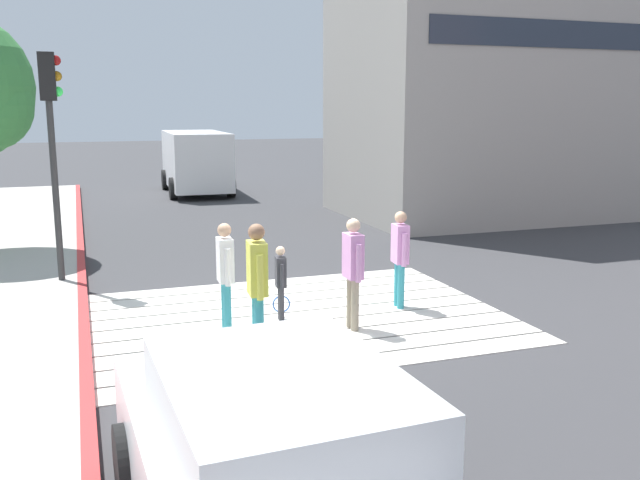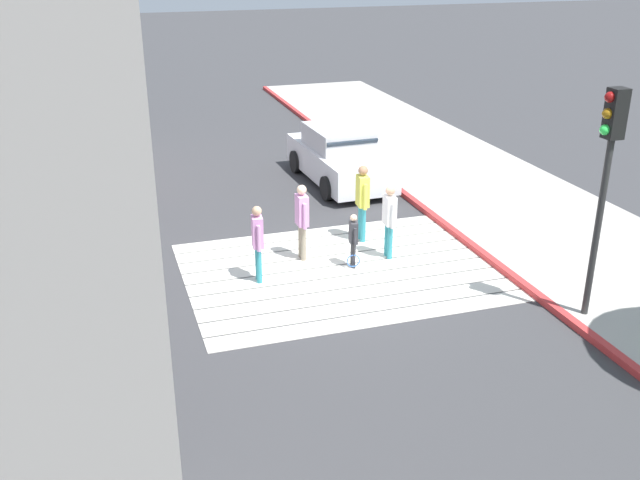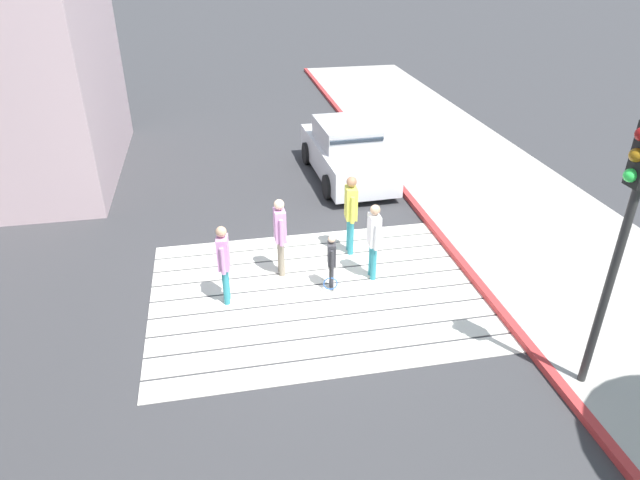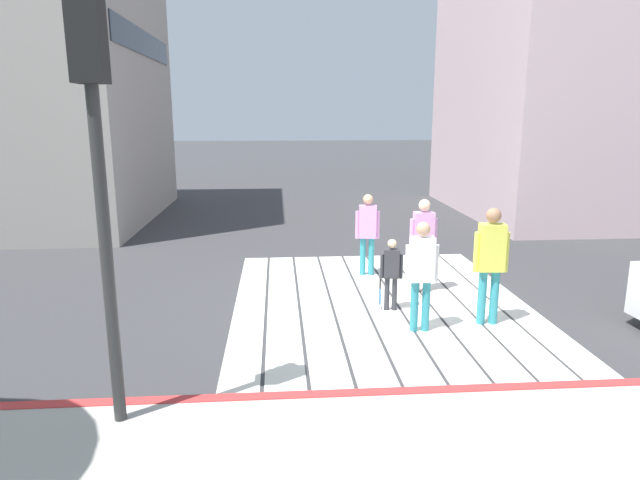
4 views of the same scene
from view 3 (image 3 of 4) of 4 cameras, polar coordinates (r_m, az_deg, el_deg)
The scene contains 11 objects.
ground_plane at distance 11.16m, azimuth -0.43°, elevation -5.39°, with size 120.00×120.00×0.00m, color #38383A.
crosswalk_stripes at distance 11.15m, azimuth -0.43°, elevation -5.36°, with size 6.40×4.90×0.01m.
sidewalk_west at distance 13.19m, azimuth 24.24°, elevation -2.07°, with size 4.80×40.00×0.12m, color #ADA8A0.
curb_painted at distance 12.05m, azimuth 14.96°, elevation -3.28°, with size 0.16×40.00×0.13m, color #BC3333.
car_parked_near_curb at distance 16.25m, azimuth 2.75°, elevation 8.85°, with size 2.11×4.37×1.57m.
traffic_light_corner at distance 8.44m, azimuth 28.86°, elevation 2.53°, with size 0.39×0.28×4.24m.
pedestrian_adult_lead at distance 10.55m, azimuth -9.74°, elevation -1.95°, with size 0.24×0.48×1.63m.
pedestrian_adult_trailing at distance 11.30m, azimuth -4.07°, elevation 0.83°, with size 0.22×0.50×1.69m.
pedestrian_adult_side at distance 12.06m, azimuth 3.15°, elevation 3.10°, with size 0.26×0.52×1.80m.
pedestrian_teen_behind at distance 11.21m, azimuth 5.48°, elevation 0.37°, with size 0.22×0.48×1.64m.
pedestrian_child_with_racket at distance 10.93m, azimuth 1.17°, elevation -2.05°, with size 0.29×0.38×1.20m.
Camera 3 is at (1.69, 9.07, 6.27)m, focal length 31.56 mm.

